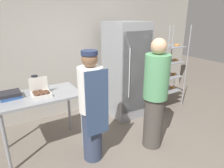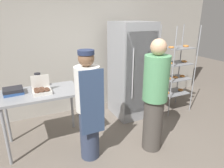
{
  "view_description": "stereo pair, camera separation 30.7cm",
  "coord_description": "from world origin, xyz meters",
  "px_view_note": "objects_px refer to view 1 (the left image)",
  "views": [
    {
      "loc": [
        -1.54,
        -1.71,
        2.02
      ],
      "look_at": [
        -0.02,
        0.77,
        1.0
      ],
      "focal_mm": 32.0,
      "sensor_mm": 36.0,
      "label": 1
    },
    {
      "loc": [
        -1.27,
        -1.85,
        2.02
      ],
      "look_at": [
        -0.02,
        0.77,
        1.0
      ],
      "focal_mm": 32.0,
      "sensor_mm": 36.0,
      "label": 2
    }
  ],
  "objects_px": {
    "person_baker": "(92,107)",
    "baking_rack": "(168,69)",
    "binder_stack": "(10,95)",
    "person_customer": "(155,95)",
    "blender_pitcher": "(35,84)",
    "refrigerator": "(126,70)",
    "donut_box": "(41,93)"
  },
  "relations": [
    {
      "from": "baking_rack",
      "to": "blender_pitcher",
      "type": "relative_size",
      "value": 7.32
    },
    {
      "from": "donut_box",
      "to": "blender_pitcher",
      "type": "height_order",
      "value": "donut_box"
    },
    {
      "from": "refrigerator",
      "to": "baking_rack",
      "type": "xyz_separation_m",
      "value": [
        0.95,
        -0.25,
        -0.05
      ]
    },
    {
      "from": "baking_rack",
      "to": "person_baker",
      "type": "height_order",
      "value": "baking_rack"
    },
    {
      "from": "donut_box",
      "to": "binder_stack",
      "type": "relative_size",
      "value": 0.91
    },
    {
      "from": "donut_box",
      "to": "person_customer",
      "type": "xyz_separation_m",
      "value": [
        1.48,
        -0.75,
        -0.08
      ]
    },
    {
      "from": "baking_rack",
      "to": "blender_pitcher",
      "type": "bearing_deg",
      "value": 178.25
    },
    {
      "from": "person_baker",
      "to": "person_customer",
      "type": "bearing_deg",
      "value": -12.84
    },
    {
      "from": "baking_rack",
      "to": "binder_stack",
      "type": "xyz_separation_m",
      "value": [
        -3.1,
        -0.0,
        0.06
      ]
    },
    {
      "from": "person_baker",
      "to": "baking_rack",
      "type": "bearing_deg",
      "value": 17.89
    },
    {
      "from": "person_baker",
      "to": "donut_box",
      "type": "bearing_deg",
      "value": 135.08
    },
    {
      "from": "baking_rack",
      "to": "binder_stack",
      "type": "height_order",
      "value": "baking_rack"
    },
    {
      "from": "refrigerator",
      "to": "person_baker",
      "type": "height_order",
      "value": "refrigerator"
    },
    {
      "from": "blender_pitcher",
      "to": "person_customer",
      "type": "xyz_separation_m",
      "value": [
        1.5,
        -1.01,
        -0.14
      ]
    },
    {
      "from": "person_customer",
      "to": "donut_box",
      "type": "bearing_deg",
      "value": 153.22
    },
    {
      "from": "baking_rack",
      "to": "donut_box",
      "type": "height_order",
      "value": "baking_rack"
    },
    {
      "from": "baking_rack",
      "to": "donut_box",
      "type": "xyz_separation_m",
      "value": [
        -2.72,
        -0.17,
        0.06
      ]
    },
    {
      "from": "blender_pitcher",
      "to": "binder_stack",
      "type": "height_order",
      "value": "blender_pitcher"
    },
    {
      "from": "binder_stack",
      "to": "person_customer",
      "type": "relative_size",
      "value": 0.17
    },
    {
      "from": "baking_rack",
      "to": "donut_box",
      "type": "bearing_deg",
      "value": -176.34
    },
    {
      "from": "refrigerator",
      "to": "person_baker",
      "type": "distance_m",
      "value": 1.56
    },
    {
      "from": "baking_rack",
      "to": "blender_pitcher",
      "type": "height_order",
      "value": "baking_rack"
    },
    {
      "from": "refrigerator",
      "to": "baking_rack",
      "type": "relative_size",
      "value": 1.04
    },
    {
      "from": "blender_pitcher",
      "to": "donut_box",
      "type": "bearing_deg",
      "value": -86.91
    },
    {
      "from": "binder_stack",
      "to": "person_customer",
      "type": "xyz_separation_m",
      "value": [
        1.86,
        -0.92,
        -0.08
      ]
    },
    {
      "from": "blender_pitcher",
      "to": "person_baker",
      "type": "xyz_separation_m",
      "value": [
        0.55,
        -0.79,
        -0.19
      ]
    },
    {
      "from": "blender_pitcher",
      "to": "person_baker",
      "type": "distance_m",
      "value": 0.98
    },
    {
      "from": "donut_box",
      "to": "person_customer",
      "type": "distance_m",
      "value": 1.66
    },
    {
      "from": "donut_box",
      "to": "person_baker",
      "type": "xyz_separation_m",
      "value": [
        0.53,
        -0.53,
        -0.13
      ]
    },
    {
      "from": "binder_stack",
      "to": "person_baker",
      "type": "bearing_deg",
      "value": -37.53
    },
    {
      "from": "donut_box",
      "to": "person_customer",
      "type": "height_order",
      "value": "person_customer"
    },
    {
      "from": "binder_stack",
      "to": "person_baker",
      "type": "height_order",
      "value": "person_baker"
    }
  ]
}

